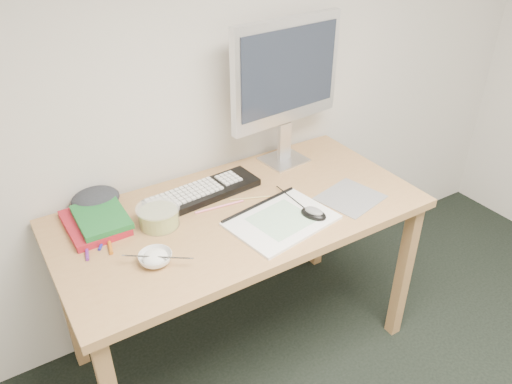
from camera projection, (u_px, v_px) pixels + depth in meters
desk at (240, 227)px, 1.95m from camera, size 1.40×0.70×0.75m
mousepad at (350, 198)px, 1.98m from camera, size 0.27×0.25×0.00m
sketchpad at (281, 221)px, 1.84m from camera, size 0.41×0.33×0.01m
keyboard at (203, 192)px, 1.99m from camera, size 0.48×0.19×0.03m
monitor at (286, 76)px, 2.04m from camera, size 0.54×0.18×0.63m
mouse at (314, 212)px, 1.85m from camera, size 0.10×0.12×0.04m
rice_bowl at (156, 259)px, 1.63m from camera, size 0.11×0.11×0.03m
chopsticks at (158, 257)px, 1.61m from camera, size 0.19×0.14×0.02m
fruit_tub at (159, 216)px, 1.80m from camera, size 0.18×0.18×0.08m
book_red at (95, 223)px, 1.81m from camera, size 0.20×0.26×0.03m
book_green at (101, 217)px, 1.80m from camera, size 0.17×0.24×0.02m
cloth_lump at (95, 199)px, 1.91m from camera, size 0.18×0.17×0.06m
pencil_pink at (220, 207)px, 1.92m from camera, size 0.20×0.03×0.01m
pencil_tan at (250, 198)px, 1.97m from camera, size 0.15×0.07×0.01m
pencil_black at (242, 191)px, 2.02m from camera, size 0.17×0.02×0.01m
marker_blue at (103, 240)px, 1.74m from camera, size 0.07×0.10×0.01m
marker_orange at (109, 242)px, 1.73m from camera, size 0.04×0.14×0.01m
marker_purple at (87, 248)px, 1.70m from camera, size 0.04×0.13×0.01m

